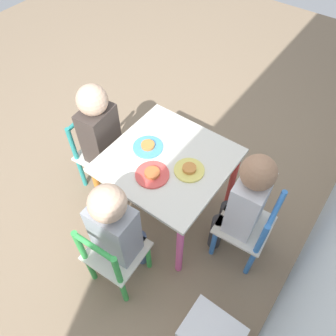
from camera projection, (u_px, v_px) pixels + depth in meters
The scene contains 12 objects.
ground_plane at pixel (168, 210), 2.03m from camera, with size 6.00×6.00×0.00m, color #8C755B.
kids_table at pixel (168, 168), 1.70m from camera, with size 0.60×0.60×0.49m.
chair_blue at pixel (248, 228), 1.68m from camera, with size 0.28×0.28×0.51m.
chair_teal at pixel (99, 154), 1.99m from camera, with size 0.28×0.28×0.51m.
chair_green at pixel (114, 256), 1.58m from camera, with size 0.28×0.28×0.51m.
child_back at pixel (245, 201), 1.54m from camera, with size 0.21×0.22×0.76m.
child_front at pixel (102, 133), 1.81m from camera, with size 0.21×0.22×0.77m.
child_right at pixel (117, 227), 1.46m from camera, with size 0.22×0.21×0.74m.
plate_back at pixel (189, 170), 1.59m from camera, with size 0.15×0.15×0.03m.
plate_front at pixel (148, 147), 1.69m from camera, with size 0.16×0.16×0.03m.
plate_right at pixel (152, 174), 1.58m from camera, with size 0.17×0.17×0.03m.
storage_bin at pixel (211, 335), 1.53m from camera, with size 0.21×0.27×0.15m.
Camera 1 is at (0.86, 0.63, 1.75)m, focal length 35.00 mm.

